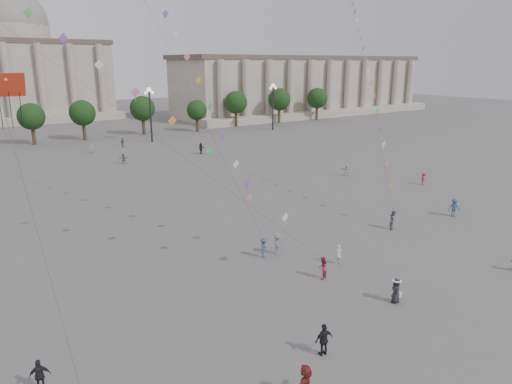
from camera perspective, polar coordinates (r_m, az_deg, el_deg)
ground at (r=29.22m, az=14.31°, el=-16.12°), size 360.00×360.00×0.00m
hall_east at (r=144.78m, az=6.08°, el=13.10°), size 84.00×26.22×17.20m
hall_central at (r=146.21m, az=-28.05°, el=13.70°), size 48.30×34.30×35.50m
tree_row at (r=96.18m, az=-23.28°, el=8.73°), size 137.12×5.12×8.00m
lamp_post_mid_east at (r=92.67m, az=-13.13°, el=10.59°), size 2.00×0.90×10.65m
lamp_post_far_east at (r=107.46m, az=2.15°, el=11.66°), size 2.00×0.90×10.65m
person_crowd_0 at (r=89.33m, az=-16.36°, el=5.98°), size 1.07×0.95×1.74m
person_crowd_4 at (r=85.09m, az=-19.82°, el=5.14°), size 1.32×1.30×1.52m
person_crowd_6 at (r=37.62m, az=2.71°, el=-6.52°), size 1.29×0.89×1.83m
person_crowd_7 at (r=64.74m, az=11.26°, el=2.72°), size 1.43×1.47×1.68m
person_crowd_8 at (r=62.72m, az=20.19°, el=1.57°), size 1.03×1.18×1.59m
person_crowd_9 at (r=79.63m, az=-6.89°, el=5.43°), size 1.77×1.50×1.91m
person_crowd_12 at (r=74.14m, az=-16.22°, el=4.03°), size 1.58×0.71×1.64m
person_crowd_13 at (r=36.53m, az=10.24°, el=-7.69°), size 0.69×0.60×1.59m
person_crowd_14 at (r=50.84m, az=23.53°, el=-1.80°), size 1.42×1.25×1.91m
tourist_1 at (r=25.65m, az=-25.38°, el=-20.00°), size 1.06×0.66×1.69m
tourist_2 at (r=23.05m, az=6.15°, el=-22.62°), size 1.80×1.13×1.85m
tourist_4 at (r=25.96m, az=8.50°, el=-17.78°), size 1.14×0.61×1.85m
kite_flyer_0 at (r=33.98m, az=8.32°, el=-9.35°), size 1.04×0.97×1.71m
kite_flyer_1 at (r=37.04m, az=1.00°, el=-6.98°), size 1.26×1.19×1.71m
kite_flyer_2 at (r=45.06m, az=16.82°, el=-3.33°), size 1.14×1.05×1.88m
hat_person at (r=31.89m, az=17.12°, el=-11.64°), size 0.93×0.72×1.69m
dragon_kite at (r=22.94m, az=-29.37°, el=9.63°), size 2.21×3.99×14.73m
kite_train_east at (r=67.33m, az=12.61°, el=19.32°), size 28.42×37.28×58.27m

